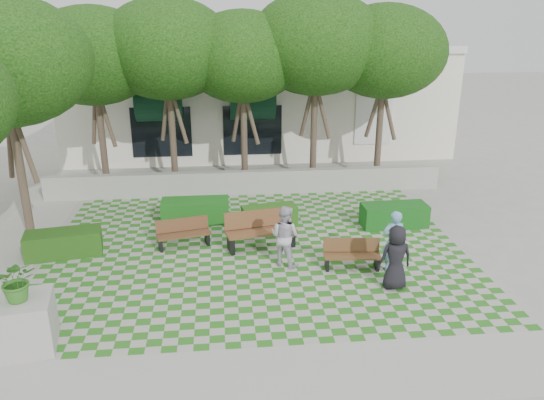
{
  "coord_description": "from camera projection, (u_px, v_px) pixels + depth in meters",
  "views": [
    {
      "loc": [
        -0.97,
        -13.06,
        6.67
      ],
      "look_at": [
        0.5,
        1.5,
        1.4
      ],
      "focal_mm": 35.0,
      "sensor_mm": 36.0,
      "label": 1
    }
  ],
  "objects": [
    {
      "name": "building",
      "position": [
        256.0,
        96.0,
        26.99
      ],
      "size": [
        18.0,
        8.92,
        5.15
      ],
      "color": "white",
      "rests_on": "ground"
    },
    {
      "name": "planter_front",
      "position": [
        23.0,
        313.0,
        10.82
      ],
      "size": [
        1.31,
        1.31,
        2.02
      ],
      "rotation": [
        0.0,
        0.0,
        0.17
      ],
      "color": "#9E9B93",
      "rests_on": "ground"
    },
    {
      "name": "person_blue",
      "position": [
        393.0,
        241.0,
        14.13
      ],
      "size": [
        0.64,
        0.43,
        1.71
      ],
      "primitive_type": "imported",
      "rotation": [
        0.0,
        0.0,
        3.18
      ],
      "color": "#6BA3C4",
      "rests_on": "ground"
    },
    {
      "name": "tree_row",
      "position": [
        191.0,
        56.0,
        18.22
      ],
      "size": [
        17.7,
        13.4,
        7.41
      ],
      "color": "#47382B",
      "rests_on": "ground"
    },
    {
      "name": "hedge_west",
      "position": [
        64.0,
        243.0,
        15.16
      ],
      "size": [
        2.19,
        1.19,
        0.73
      ],
      "primitive_type": "cube",
      "rotation": [
        0.0,
        0.0,
        0.18
      ],
      "color": "#1C4412",
      "rests_on": "ground"
    },
    {
      "name": "bench_east",
      "position": [
        352.0,
        255.0,
        14.4
      ],
      "size": [
        1.57,
        0.65,
        0.8
      ],
      "rotation": [
        0.0,
        0.0,
        -0.09
      ],
      "color": "#54371C",
      "rests_on": "ground"
    },
    {
      "name": "sidewalk_south",
      "position": [
        278.0,
        378.0,
        10.17
      ],
      "size": [
        16.0,
        2.0,
        0.01
      ],
      "primitive_type": "cube",
      "color": "#9E9B93",
      "rests_on": "ground"
    },
    {
      "name": "person_dark",
      "position": [
        396.0,
        258.0,
        13.21
      ],
      "size": [
        0.85,
        0.58,
        1.68
      ],
      "primitive_type": "imported",
      "rotation": [
        0.0,
        0.0,
        3.19
      ],
      "color": "black",
      "rests_on": "ground"
    },
    {
      "name": "sidewalk_west",
      "position": [
        1.0,
        262.0,
        14.83
      ],
      "size": [
        2.0,
        12.0,
        0.01
      ],
      "primitive_type": "cube",
      "color": "#9E9B93",
      "rests_on": "ground"
    },
    {
      "name": "ground",
      "position": [
        259.0,
        267.0,
        14.57
      ],
      "size": [
        90.0,
        90.0,
        0.0
      ],
      "primitive_type": "plane",
      "color": "gray",
      "rests_on": "ground"
    },
    {
      "name": "hedge_midright",
      "position": [
        269.0,
        215.0,
        17.38
      ],
      "size": [
        1.86,
        0.99,
        0.62
      ],
      "primitive_type": "cube",
      "rotation": [
        0.0,
        0.0,
        0.17
      ],
      "color": "#205115",
      "rests_on": "ground"
    },
    {
      "name": "bench_west",
      "position": [
        183.0,
        234.0,
        15.74
      ],
      "size": [
        1.65,
        0.86,
        0.82
      ],
      "rotation": [
        0.0,
        0.0,
        0.23
      ],
      "color": "#50311B",
      "rests_on": "ground"
    },
    {
      "name": "person_white",
      "position": [
        285.0,
        236.0,
        14.42
      ],
      "size": [
        1.06,
        1.02,
        1.73
      ],
      "primitive_type": "imported",
      "rotation": [
        0.0,
        0.0,
        2.52
      ],
      "color": "silver",
      "rests_on": "ground"
    },
    {
      "name": "bench_mid",
      "position": [
        260.0,
        230.0,
        15.65
      ],
      "size": [
        2.16,
        1.08,
        1.09
      ],
      "rotation": [
        0.0,
        0.0,
        0.2
      ],
      "color": "brown",
      "rests_on": "ground"
    },
    {
      "name": "lawn",
      "position": [
        257.0,
        251.0,
        15.51
      ],
      "size": [
        12.0,
        12.0,
        0.0
      ],
      "primitive_type": "plane",
      "color": "#2B721E",
      "rests_on": "ground"
    },
    {
      "name": "hedge_east",
      "position": [
        394.0,
        215.0,
        17.21
      ],
      "size": [
        2.14,
        0.91,
        0.74
      ],
      "primitive_type": "cube",
      "rotation": [
        0.0,
        0.0,
        0.03
      ],
      "color": "#144C18",
      "rests_on": "ground"
    },
    {
      "name": "hedge_midleft",
      "position": [
        196.0,
        211.0,
        17.55
      ],
      "size": [
        2.21,
        0.89,
        0.77
      ],
      "primitive_type": "cube",
      "rotation": [
        0.0,
        0.0,
        -0.0
      ],
      "color": "#155216",
      "rests_on": "ground"
    },
    {
      "name": "retaining_wall",
      "position": [
        247.0,
        182.0,
        20.22
      ],
      "size": [
        15.0,
        0.36,
        0.9
      ],
      "primitive_type": "cube",
      "color": "#9E9B93",
      "rests_on": "ground"
    }
  ]
}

